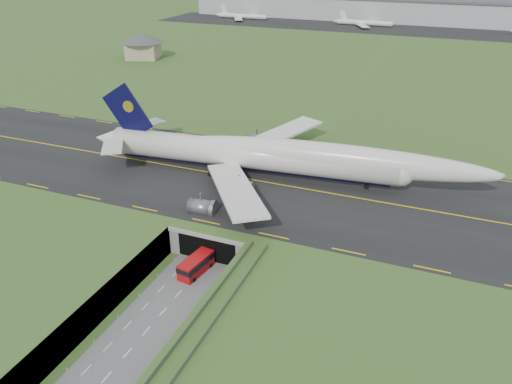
% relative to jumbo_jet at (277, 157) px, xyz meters
% --- Properties ---
extents(ground, '(900.00, 900.00, 0.00)m').
position_rel_jumbo_jet_xyz_m(ground, '(-3.91, -36.13, -11.41)').
color(ground, '#435E25').
rests_on(ground, ground).
extents(airfield_deck, '(800.00, 800.00, 6.00)m').
position_rel_jumbo_jet_xyz_m(airfield_deck, '(-3.91, -36.13, -8.41)').
color(airfield_deck, gray).
rests_on(airfield_deck, ground).
extents(trench_road, '(12.00, 75.00, 0.20)m').
position_rel_jumbo_jet_xyz_m(trench_road, '(-3.91, -43.63, -11.31)').
color(trench_road, slate).
rests_on(trench_road, ground).
extents(taxiway, '(800.00, 44.00, 0.18)m').
position_rel_jumbo_jet_xyz_m(taxiway, '(-3.91, -3.13, -5.32)').
color(taxiway, black).
rests_on(taxiway, airfield_deck).
extents(tunnel_portal, '(17.00, 22.30, 6.00)m').
position_rel_jumbo_jet_xyz_m(tunnel_portal, '(-3.91, -19.41, -8.08)').
color(tunnel_portal, gray).
rests_on(tunnel_portal, ground).
extents(guideway, '(3.00, 53.00, 7.05)m').
position_rel_jumbo_jet_xyz_m(guideway, '(7.09, -55.24, -6.09)').
color(guideway, '#A8A8A3').
rests_on(guideway, ground).
extents(jumbo_jet, '(94.49, 60.56, 20.13)m').
position_rel_jumbo_jet_xyz_m(jumbo_jet, '(0.00, 0.00, 0.00)').
color(jumbo_jet, white).
rests_on(jumbo_jet, ground).
extents(shuttle_tram, '(4.12, 8.20, 3.19)m').
position_rel_jumbo_jet_xyz_m(shuttle_tram, '(-4.02, -32.27, -9.66)').
color(shuttle_tram, '#B50C0E').
rests_on(shuttle_tram, ground).
extents(service_building, '(25.42, 25.42, 11.06)m').
position_rel_jumbo_jet_xyz_m(service_building, '(-102.74, 101.28, 1.14)').
color(service_building, tan).
rests_on(service_building, ground).
extents(cargo_terminal, '(320.00, 67.00, 15.60)m').
position_rel_jumbo_jet_xyz_m(cargo_terminal, '(-4.06, 263.29, 2.54)').
color(cargo_terminal, '#B2B2B2').
rests_on(cargo_terminal, ground).
extents(distant_hills, '(700.00, 91.00, 60.00)m').
position_rel_jumbo_jet_xyz_m(distant_hills, '(60.47, 393.87, -15.41)').
color(distant_hills, slate).
rests_on(distant_hills, ground).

